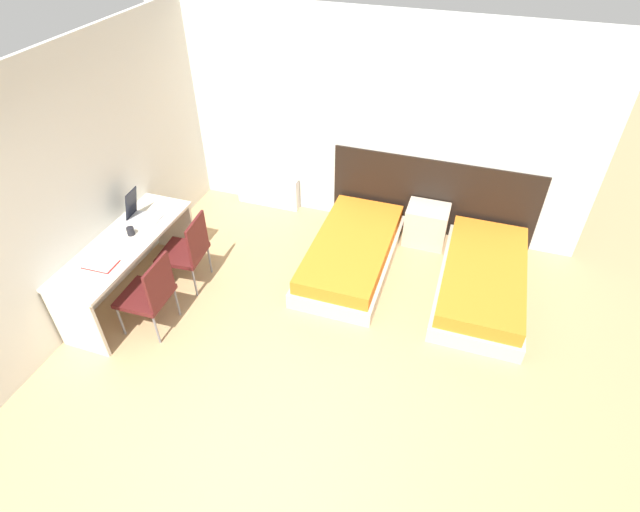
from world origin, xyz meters
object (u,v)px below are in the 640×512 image
(bed_near_window, at_px, (352,253))
(chair_near_laptop, at_px, (187,249))
(bed_near_door, at_px, (483,280))
(chair_near_notebook, at_px, (150,292))
(nightstand, at_px, (426,225))
(laptop, at_px, (140,213))

(bed_near_window, bearing_deg, chair_near_laptop, -151.75)
(bed_near_door, xyz_separation_m, chair_near_notebook, (-3.23, -1.65, 0.31))
(bed_near_door, height_order, nightstand, nightstand)
(chair_near_laptop, distance_m, chair_near_notebook, 0.75)
(bed_near_window, xyz_separation_m, chair_near_laptop, (-1.68, -0.90, 0.31))
(laptop, bearing_deg, bed_near_window, 15.97)
(nightstand, xyz_separation_m, laptop, (-3.01, -1.61, 0.57))
(chair_near_laptop, height_order, chair_near_notebook, same)
(chair_near_laptop, bearing_deg, bed_near_window, 23.27)
(bed_near_window, bearing_deg, chair_near_notebook, -135.53)
(bed_near_window, distance_m, laptop, 2.48)
(chair_near_laptop, distance_m, laptop, 0.66)
(bed_near_door, distance_m, laptop, 3.94)
(bed_near_window, height_order, bed_near_door, same)
(laptop, bearing_deg, nightstand, 23.28)
(laptop, bearing_deg, chair_near_laptop, -10.11)
(bed_near_door, height_order, chair_near_notebook, chair_near_notebook)
(laptop, bearing_deg, bed_near_door, 7.84)
(chair_near_notebook, bearing_deg, laptop, 123.40)
(bed_near_window, height_order, chair_near_notebook, chair_near_notebook)
(nightstand, distance_m, laptop, 3.46)
(chair_near_laptop, bearing_deg, chair_near_notebook, -94.97)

